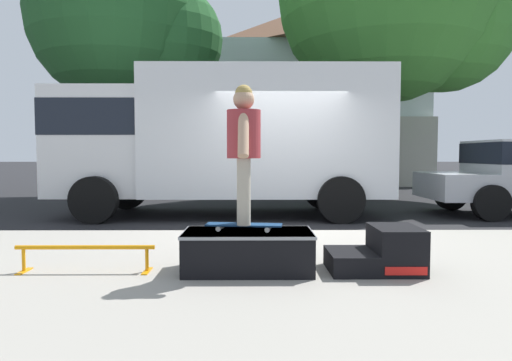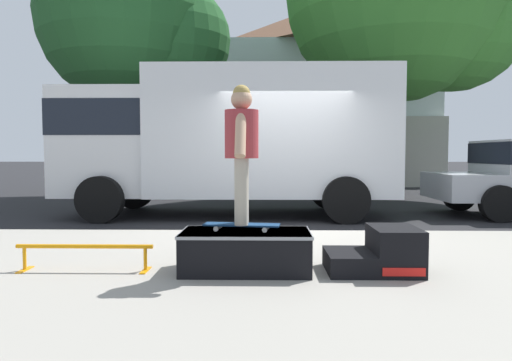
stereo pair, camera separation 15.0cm
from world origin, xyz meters
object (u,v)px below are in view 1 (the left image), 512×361
grind_rail (85,252)px  box_truck (220,136)px  skater_kid (244,143)px  street_tree_main (128,23)px  skateboard (244,225)px  kicker_ramp (382,253)px  street_tree_neighbour (398,1)px  skate_box (248,250)px

grind_rail → box_truck: 5.53m
skater_kid → street_tree_main: street_tree_main is taller
skater_kid → box_truck: bearing=96.5°
skateboard → kicker_ramp: bearing=-1.6°
grind_rail → street_tree_neighbour: bearing=56.5°
kicker_ramp → street_tree_main: size_ratio=0.12×
kicker_ramp → street_tree_neighbour: street_tree_neighbour is taller
kicker_ramp → skater_kid: bearing=178.4°
grind_rail → skate_box: bearing=0.5°
skateboard → skater_kid: 0.85m
box_truck → grind_rail: bearing=-101.0°
grind_rail → skater_kid: (1.61, 0.05, 1.11)m
kicker_ramp → box_truck: (-2.01, 5.25, 1.39)m
kicker_ramp → skater_kid: 1.81m
kicker_ramp → street_tree_main: (-5.00, 9.26, 4.87)m
skater_kid → street_tree_neighbour: (4.32, 8.91, 4.31)m
skater_kid → kicker_ramp: bearing=-1.6°
street_tree_neighbour → skate_box: bearing=-115.5°
skateboard → street_tree_neighbour: (4.32, 8.91, 5.15)m
kicker_ramp → grind_rail: size_ratio=0.65×
skateboard → skater_kid: skater_kid is taller
kicker_ramp → box_truck: size_ratio=0.13×
skate_box → skateboard: (-0.04, 0.04, 0.25)m
skate_box → street_tree_main: size_ratio=0.17×
skateboard → street_tree_neighbour: street_tree_neighbour is taller
box_truck → kicker_ramp: bearing=-69.1°
skater_kid → street_tree_neighbour: bearing=64.2°
street_tree_main → street_tree_neighbour: 7.93m
box_truck → street_tree_main: size_ratio=0.87×
kicker_ramp → street_tree_neighbour: bearing=72.0°
grind_rail → kicker_ramp: bearing=0.2°
skater_kid → street_tree_main: 10.58m
grind_rail → street_tree_main: street_tree_main is taller
skate_box → street_tree_neighbour: (4.27, 8.95, 5.40)m
skateboard → box_truck: box_truck is taller
box_truck → street_tree_neighbour: street_tree_neighbour is taller
kicker_ramp → box_truck: 5.79m
skater_kid → street_tree_main: (-3.59, 9.22, 3.74)m
grind_rail → street_tree_neighbour: 12.03m
skate_box → kicker_ramp: (1.37, -0.00, -0.03)m
skate_box → street_tree_main: 11.06m
skater_kid → street_tree_main: size_ratio=0.18×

